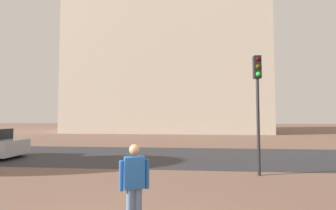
# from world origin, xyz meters

# --- Properties ---
(ground_plane) EXTENTS (120.00, 120.00, 0.00)m
(ground_plane) POSITION_xyz_m (0.00, 10.00, 0.00)
(ground_plane) COLOR brown
(street_asphalt_strip) EXTENTS (120.00, 6.87, 0.00)m
(street_asphalt_strip) POSITION_xyz_m (0.00, 9.75, 0.00)
(street_asphalt_strip) COLOR #2D2D33
(street_asphalt_strip) RESTS_ON ground_plane
(landmark_building) EXTENTS (28.31, 10.86, 37.88)m
(landmark_building) POSITION_xyz_m (-1.86, 30.66, 11.44)
(landmark_building) COLOR beige
(landmark_building) RESTS_ON ground_plane
(person_skater) EXTENTS (0.57, 0.39, 1.73)m
(person_skater) POSITION_xyz_m (0.17, 1.12, 0.96)
(person_skater) COLOR slate
(person_skater) RESTS_ON ground_plane
(traffic_light_pole) EXTENTS (0.28, 0.34, 4.70)m
(traffic_light_pole) POSITION_xyz_m (4.03, 5.74, 3.28)
(traffic_light_pole) COLOR black
(traffic_light_pole) RESTS_ON ground_plane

